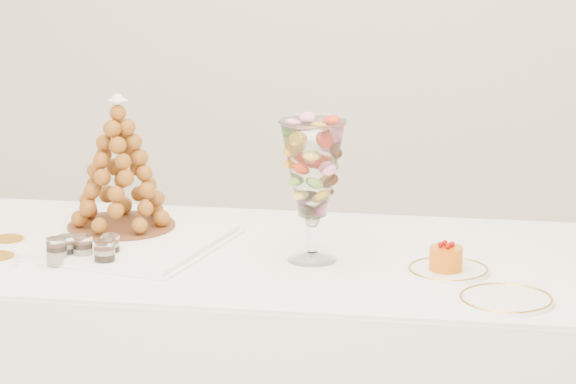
# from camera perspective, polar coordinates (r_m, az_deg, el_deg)

# --- Properties ---
(lace_tray) EXTENTS (0.70, 0.58, 0.02)m
(lace_tray) POSITION_cam_1_polar(r_m,az_deg,el_deg) (3.67, -7.82, -1.94)
(lace_tray) COLOR white
(lace_tray) RESTS_ON buffet_table
(macaron_vase) EXTENTS (0.17, 0.17, 0.36)m
(macaron_vase) POSITION_cam_1_polar(r_m,az_deg,el_deg) (3.43, 1.03, 0.90)
(macaron_vase) COLOR white
(macaron_vase) RESTS_ON buffet_table
(cake_plate) EXTENTS (0.21, 0.21, 0.01)m
(cake_plate) POSITION_cam_1_polar(r_m,az_deg,el_deg) (3.41, 6.71, -3.28)
(cake_plate) COLOR white
(cake_plate) RESTS_ON buffet_table
(spare_plate) EXTENTS (0.22, 0.22, 0.01)m
(spare_plate) POSITION_cam_1_polar(r_m,az_deg,el_deg) (3.22, 9.10, -4.47)
(spare_plate) COLOR white
(spare_plate) RESTS_ON buffet_table
(verrine_a) EXTENTS (0.06, 0.06, 0.07)m
(verrine_a) POSITION_cam_1_polar(r_m,az_deg,el_deg) (3.52, -9.25, -2.34)
(verrine_a) COLOR white
(verrine_a) RESTS_ON buffet_table
(verrine_b) EXTENTS (0.05, 0.05, 0.07)m
(verrine_b) POSITION_cam_1_polar(r_m,az_deg,el_deg) (3.50, -8.58, -2.37)
(verrine_b) COLOR white
(verrine_b) RESTS_ON buffet_table
(verrine_c) EXTENTS (0.05, 0.05, 0.06)m
(verrine_c) POSITION_cam_1_polar(r_m,az_deg,el_deg) (3.52, -7.44, -2.29)
(verrine_c) COLOR white
(verrine_c) RESTS_ON buffet_table
(verrine_d) EXTENTS (0.05, 0.05, 0.07)m
(verrine_d) POSITION_cam_1_polar(r_m,az_deg,el_deg) (3.49, -9.65, -2.48)
(verrine_d) COLOR white
(verrine_d) RESTS_ON buffet_table
(verrine_e) EXTENTS (0.06, 0.06, 0.07)m
(verrine_e) POSITION_cam_1_polar(r_m,az_deg,el_deg) (3.44, -7.68, -2.62)
(verrine_e) COLOR white
(verrine_e) RESTS_ON buffet_table
(ramekin_back) EXTENTS (0.09, 0.09, 0.03)m
(ramekin_back) POSITION_cam_1_polar(r_m,az_deg,el_deg) (3.64, -11.64, -2.17)
(ramekin_back) COLOR white
(ramekin_back) RESTS_ON buffet_table
(croquembouche) EXTENTS (0.29, 0.29, 0.37)m
(croquembouche) POSITION_cam_1_polar(r_m,az_deg,el_deg) (3.70, -7.06, 1.21)
(croquembouche) COLOR brown
(croquembouche) RESTS_ON lace_tray
(mousse_cake) EXTENTS (0.08, 0.08, 0.07)m
(mousse_cake) POSITION_cam_1_polar(r_m,az_deg,el_deg) (3.39, 6.62, -2.76)
(mousse_cake) COLOR #D56009
(mousse_cake) RESTS_ON cake_plate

